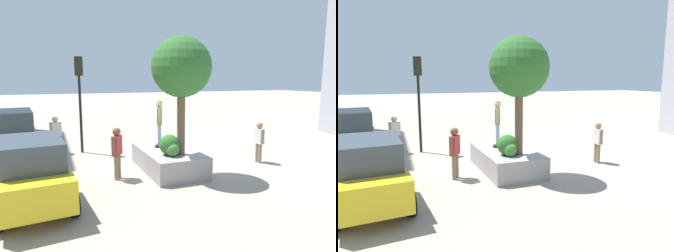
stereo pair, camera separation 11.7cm
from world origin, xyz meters
The scene contains 13 objects.
ground_plane centered at (0.00, 0.00, 0.00)m, with size 120.00×120.00×0.00m, color #9E9384.
planter_ledge centered at (-0.58, 0.22, 0.39)m, with size 3.43×1.89×0.78m, color gray.
plaza_tree centered at (-1.37, 0.05, 3.77)m, with size 2.07×2.07×4.07m.
boxwood_shrub centered at (-1.56, 0.44, 1.01)m, with size 0.47×0.47×0.47m, color #3D7A33.
hedge_clump centered at (-1.31, 0.46, 1.14)m, with size 0.72×0.72×0.72m, color #2D6628.
skateboard centered at (0.16, 0.29, 0.83)m, with size 0.77×0.64×0.07m.
skateboarder centered at (0.16, 0.29, 1.84)m, with size 0.55×0.34×1.72m.
taxi_cab centered at (-2.21, 4.80, 0.95)m, with size 4.15×2.18×1.86m.
police_car centered at (3.19, 5.86, 1.07)m, with size 4.71×2.50×2.11m.
traffic_light_corner centered at (3.42, 2.96, 3.00)m, with size 0.37×0.36×4.39m.
passerby_with_bag centered at (3.63, 4.07, 1.00)m, with size 0.40×0.52×1.73m.
bystander_watching centered at (-1.00, -3.61, 0.96)m, with size 0.57×0.26×1.67m.
pedestrian_crossing centered at (-0.93, 2.22, 1.03)m, with size 0.52×0.44×1.79m.
Camera 1 is at (-10.87, 4.29, 3.43)m, focal length 32.31 mm.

